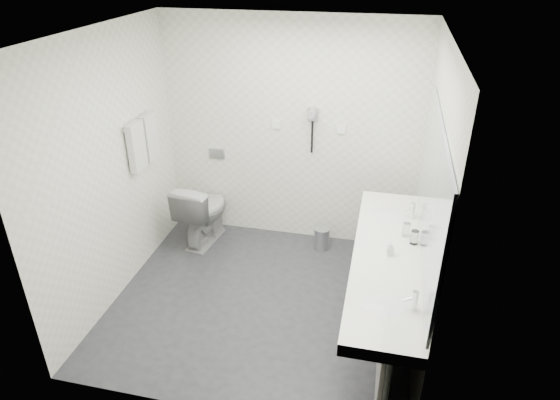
# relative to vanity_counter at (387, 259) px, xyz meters

# --- Properties ---
(floor) EXTENTS (2.80, 2.80, 0.00)m
(floor) POSITION_rel_vanity_counter_xyz_m (-1.12, 0.20, -0.80)
(floor) COLOR #2C2C31
(floor) RESTS_ON ground
(ceiling) EXTENTS (2.80, 2.80, 0.00)m
(ceiling) POSITION_rel_vanity_counter_xyz_m (-1.12, 0.20, 1.70)
(ceiling) COLOR white
(ceiling) RESTS_ON wall_back
(wall_back) EXTENTS (2.80, 0.00, 2.80)m
(wall_back) POSITION_rel_vanity_counter_xyz_m (-1.12, 1.50, 0.45)
(wall_back) COLOR white
(wall_back) RESTS_ON floor
(wall_front) EXTENTS (2.80, 0.00, 2.80)m
(wall_front) POSITION_rel_vanity_counter_xyz_m (-1.12, -1.10, 0.45)
(wall_front) COLOR white
(wall_front) RESTS_ON floor
(wall_left) EXTENTS (0.00, 2.60, 2.60)m
(wall_left) POSITION_rel_vanity_counter_xyz_m (-2.52, 0.20, 0.45)
(wall_left) COLOR white
(wall_left) RESTS_ON floor
(wall_right) EXTENTS (0.00, 2.60, 2.60)m
(wall_right) POSITION_rel_vanity_counter_xyz_m (0.27, 0.20, 0.45)
(wall_right) COLOR white
(wall_right) RESTS_ON floor
(vanity_counter) EXTENTS (0.55, 2.20, 0.10)m
(vanity_counter) POSITION_rel_vanity_counter_xyz_m (0.00, 0.00, 0.00)
(vanity_counter) COLOR white
(vanity_counter) RESTS_ON floor
(vanity_panel) EXTENTS (0.03, 2.15, 0.75)m
(vanity_panel) POSITION_rel_vanity_counter_xyz_m (0.02, 0.00, -0.42)
(vanity_panel) COLOR gray
(vanity_panel) RESTS_ON floor
(vanity_post_near) EXTENTS (0.06, 0.06, 0.75)m
(vanity_post_near) POSITION_rel_vanity_counter_xyz_m (0.05, -1.04, -0.42)
(vanity_post_near) COLOR silver
(vanity_post_near) RESTS_ON floor
(vanity_post_far) EXTENTS (0.06, 0.06, 0.75)m
(vanity_post_far) POSITION_rel_vanity_counter_xyz_m (0.05, 1.04, -0.42)
(vanity_post_far) COLOR silver
(vanity_post_far) RESTS_ON floor
(mirror) EXTENTS (0.02, 2.20, 1.05)m
(mirror) POSITION_rel_vanity_counter_xyz_m (0.26, 0.00, 0.65)
(mirror) COLOR #B2BCC6
(mirror) RESTS_ON wall_right
(basin_near) EXTENTS (0.40, 0.31, 0.05)m
(basin_near) POSITION_rel_vanity_counter_xyz_m (0.00, -0.65, 0.04)
(basin_near) COLOR white
(basin_near) RESTS_ON vanity_counter
(basin_far) EXTENTS (0.40, 0.31, 0.05)m
(basin_far) POSITION_rel_vanity_counter_xyz_m (0.00, 0.65, 0.04)
(basin_far) COLOR white
(basin_far) RESTS_ON vanity_counter
(faucet_near) EXTENTS (0.04, 0.04, 0.15)m
(faucet_near) POSITION_rel_vanity_counter_xyz_m (0.19, -0.65, 0.12)
(faucet_near) COLOR silver
(faucet_near) RESTS_ON vanity_counter
(faucet_far) EXTENTS (0.04, 0.04, 0.15)m
(faucet_far) POSITION_rel_vanity_counter_xyz_m (0.19, 0.65, 0.12)
(faucet_far) COLOR silver
(faucet_far) RESTS_ON vanity_counter
(soap_bottle_a) EXTENTS (0.06, 0.06, 0.11)m
(soap_bottle_a) POSITION_rel_vanity_counter_xyz_m (0.02, -0.01, 0.11)
(soap_bottle_a) COLOR silver
(soap_bottle_a) RESTS_ON vanity_counter
(glass_left) EXTENTS (0.07, 0.07, 0.12)m
(glass_left) POSITION_rel_vanity_counter_xyz_m (0.21, 0.20, 0.11)
(glass_left) COLOR silver
(glass_left) RESTS_ON vanity_counter
(glass_right) EXTENTS (0.08, 0.08, 0.12)m
(glass_right) POSITION_rel_vanity_counter_xyz_m (0.14, 0.32, 0.11)
(glass_right) COLOR silver
(glass_right) RESTS_ON vanity_counter
(toilet) EXTENTS (0.52, 0.80, 0.76)m
(toilet) POSITION_rel_vanity_counter_xyz_m (-2.05, 1.13, -0.42)
(toilet) COLOR white
(toilet) RESTS_ON floor
(flush_plate) EXTENTS (0.18, 0.02, 0.12)m
(flush_plate) POSITION_rel_vanity_counter_xyz_m (-1.98, 1.49, 0.15)
(flush_plate) COLOR #B2B5BA
(flush_plate) RESTS_ON wall_back
(pedal_bin) EXTENTS (0.21, 0.21, 0.24)m
(pedal_bin) POSITION_rel_vanity_counter_xyz_m (-0.70, 1.25, -0.68)
(pedal_bin) COLOR #B2B5BA
(pedal_bin) RESTS_ON floor
(bin_lid) EXTENTS (0.17, 0.17, 0.02)m
(bin_lid) POSITION_rel_vanity_counter_xyz_m (-0.70, 1.25, -0.55)
(bin_lid) COLOR #B2B5BA
(bin_lid) RESTS_ON pedal_bin
(towel_rail) EXTENTS (0.02, 0.62, 0.02)m
(towel_rail) POSITION_rel_vanity_counter_xyz_m (-2.47, 0.75, 0.75)
(towel_rail) COLOR silver
(towel_rail) RESTS_ON wall_left
(towel_near) EXTENTS (0.07, 0.24, 0.48)m
(towel_near) POSITION_rel_vanity_counter_xyz_m (-2.46, 0.61, 0.53)
(towel_near) COLOR silver
(towel_near) RESTS_ON towel_rail
(towel_far) EXTENTS (0.07, 0.24, 0.48)m
(towel_far) POSITION_rel_vanity_counter_xyz_m (-2.46, 0.89, 0.53)
(towel_far) COLOR silver
(towel_far) RESTS_ON towel_rail
(dryer_cradle) EXTENTS (0.10, 0.04, 0.14)m
(dryer_cradle) POSITION_rel_vanity_counter_xyz_m (-0.88, 1.47, 0.70)
(dryer_cradle) COLOR #949297
(dryer_cradle) RESTS_ON wall_back
(dryer_barrel) EXTENTS (0.08, 0.14, 0.08)m
(dryer_barrel) POSITION_rel_vanity_counter_xyz_m (-0.88, 1.40, 0.73)
(dryer_barrel) COLOR #949297
(dryer_barrel) RESTS_ON dryer_cradle
(dryer_cord) EXTENTS (0.02, 0.02, 0.35)m
(dryer_cord) POSITION_rel_vanity_counter_xyz_m (-0.88, 1.46, 0.45)
(dryer_cord) COLOR black
(dryer_cord) RESTS_ON dryer_cradle
(switch_plate_a) EXTENTS (0.09, 0.02, 0.09)m
(switch_plate_a) POSITION_rel_vanity_counter_xyz_m (-1.27, 1.49, 0.55)
(switch_plate_a) COLOR white
(switch_plate_a) RESTS_ON wall_back
(switch_plate_b) EXTENTS (0.09, 0.02, 0.09)m
(switch_plate_b) POSITION_rel_vanity_counter_xyz_m (-0.57, 1.49, 0.55)
(switch_plate_b) COLOR white
(switch_plate_b) RESTS_ON wall_back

